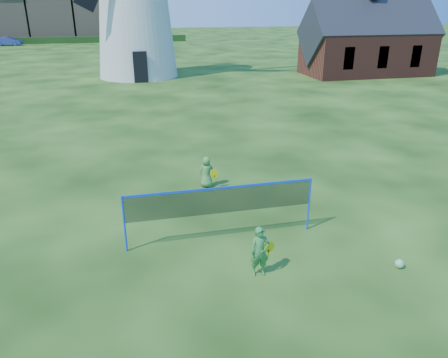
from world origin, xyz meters
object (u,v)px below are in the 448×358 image
player_boy (207,172)px  play_ball (400,264)px  car_right (9,41)px  badminton_net (221,201)px  player_girl (260,252)px  chapel (368,43)px

player_boy → play_ball: size_ratio=4.96×
play_ball → car_right: 69.88m
car_right → badminton_net: bearing=-156.0°
play_ball → car_right: (-22.25, 66.24, 0.52)m
badminton_net → car_right: badminton_net is taller
player_girl → player_boy: 5.42m
player_boy → play_ball: (3.55, -5.95, -0.44)m
player_girl → badminton_net: bearing=108.8°
chapel → player_girl: (-18.60, -27.25, -2.05)m
car_right → chapel: bearing=-127.7°
play_ball → player_boy: bearing=120.8°
player_boy → player_girl: bearing=105.2°
player_boy → car_right: (-18.69, 60.29, 0.08)m
badminton_net → car_right: size_ratio=1.32×
badminton_net → play_ball: size_ratio=22.95×
play_ball → car_right: car_right is taller
chapel → badminton_net: bearing=-126.9°
chapel → badminton_net: (-19.12, -25.47, -1.53)m
chapel → player_girl: size_ratio=9.08×
badminton_net → player_boy: 3.71m
player_girl → play_ball: (3.38, -0.53, -0.51)m
player_girl → chapel: bearing=58.4°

